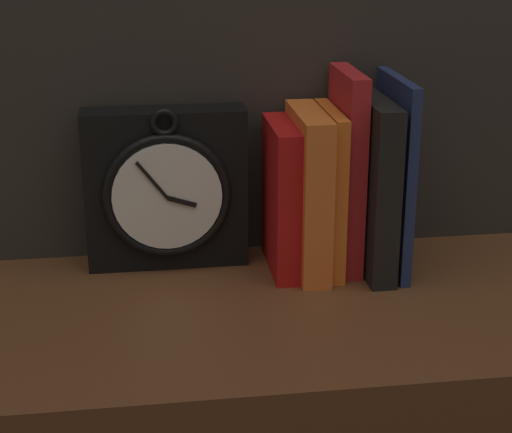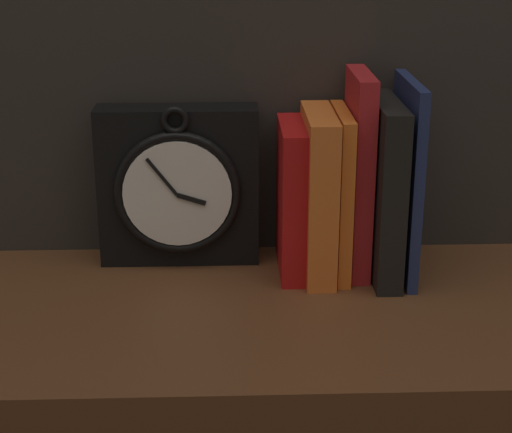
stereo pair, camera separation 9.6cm
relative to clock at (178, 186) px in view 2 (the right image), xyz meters
name	(u,v)px [view 2 (the right image)]	position (x,y,z in m)	size (l,w,h in m)	color
clock	(178,186)	(0.00, 0.00, 0.00)	(0.21, 0.07, 0.22)	black
book_slot0_red	(291,199)	(0.14, -0.03, -0.01)	(0.03, 0.13, 0.19)	red
book_slot1_orange	(318,194)	(0.18, -0.04, 0.00)	(0.04, 0.14, 0.21)	orange
book_slot2_orange	(340,192)	(0.21, -0.03, 0.00)	(0.02, 0.13, 0.21)	orange
book_slot3_red	(358,173)	(0.23, -0.03, 0.02)	(0.02, 0.12, 0.26)	#B31F22
book_slot4_black	(383,189)	(0.26, -0.05, 0.01)	(0.03, 0.16, 0.22)	black
book_slot5_navy	(406,179)	(0.29, -0.04, 0.02)	(0.01, 0.15, 0.25)	navy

